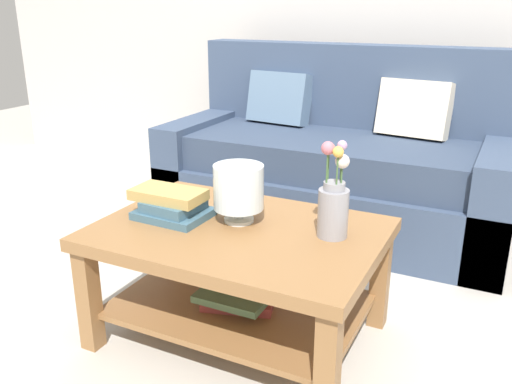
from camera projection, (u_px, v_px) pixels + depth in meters
The scene contains 6 objects.
ground_plane at pixel (259, 291), 2.57m from camera, with size 10.00×10.00×0.00m, color #B7B2A8.
couch at pixel (337, 166), 3.27m from camera, with size 1.99×0.90×1.06m.
coffee_table at pixel (239, 260), 2.12m from camera, with size 1.08×0.77×0.48m.
book_stack_main at pixel (172, 204), 2.17m from camera, with size 0.31×0.23×0.12m.
glass_hurricane_vase at pixel (239, 188), 2.10m from camera, with size 0.20×0.20×0.23m.
flower_pitcher at pixel (333, 202), 1.96m from camera, with size 0.11×0.11×0.36m.
Camera 1 is at (0.99, -2.04, 1.29)m, focal length 37.98 mm.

